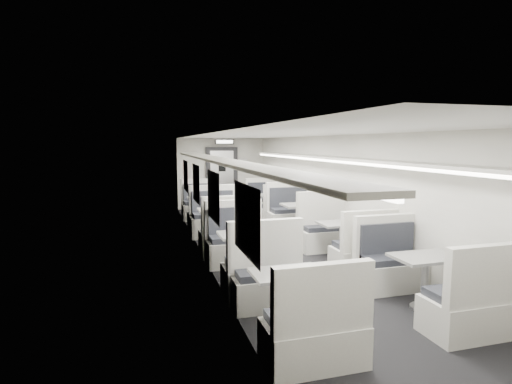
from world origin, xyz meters
TOP-DOWN VIEW (x-y plane):
  - room at (0.00, 0.00)m, footprint 3.24×12.24m
  - booth_left_a at (-1.00, 3.29)m, footprint 1.08×2.20m
  - booth_left_b at (-1.00, 1.02)m, footprint 1.12×2.28m
  - booth_left_c at (-1.00, -1.33)m, footprint 1.09×2.20m
  - booth_left_d at (-1.00, -3.25)m, footprint 1.02×2.07m
  - booth_right_a at (1.00, 3.56)m, footprint 1.05×2.12m
  - booth_right_b at (1.00, 1.13)m, footprint 1.14×2.30m
  - booth_right_c at (1.00, -0.81)m, footprint 1.04×2.11m
  - booth_right_d at (1.00, -3.16)m, footprint 1.03×2.10m
  - passenger at (-0.80, 2.78)m, footprint 0.55×0.38m
  - window_a at (-1.49, 3.40)m, footprint 0.02×1.18m
  - window_b at (-1.49, 1.20)m, footprint 0.02×1.18m
  - window_c at (-1.49, -1.00)m, footprint 0.02×1.18m
  - window_d at (-1.49, -3.20)m, footprint 0.02×1.18m
  - luggage_rack_left at (-1.24, -0.30)m, footprint 0.46×10.40m
  - luggage_rack_right at (1.24, -0.30)m, footprint 0.46×10.40m
  - vestibule_door at (0.00, 5.93)m, footprint 1.10×0.13m
  - exit_sign at (0.00, 5.44)m, footprint 0.62×0.12m
  - wall_notice at (0.75, 5.92)m, footprint 0.32×0.02m

SIDE VIEW (x-z plane):
  - booth_left_d at x=-1.00m, z-range -0.18..0.92m
  - booth_right_d at x=1.00m, z-range -0.19..0.94m
  - booth_right_c at x=1.00m, z-range -0.19..0.94m
  - booth_right_a at x=1.00m, z-range -0.19..0.95m
  - booth_left_a at x=-1.00m, z-range -0.19..0.98m
  - booth_left_c at x=-1.00m, z-range -0.20..0.98m
  - booth_left_b at x=-1.00m, z-range -0.20..1.02m
  - booth_right_b at x=1.00m, z-range -0.20..1.03m
  - passenger at x=-0.80m, z-range 0.00..1.44m
  - vestibule_door at x=0.00m, z-range -0.01..2.09m
  - room at x=0.00m, z-range -0.12..2.52m
  - window_a at x=-1.49m, z-range 0.93..1.77m
  - window_b at x=-1.49m, z-range 0.93..1.77m
  - window_c at x=-1.49m, z-range 0.93..1.77m
  - window_d at x=-1.49m, z-range 0.93..1.77m
  - wall_notice at x=0.75m, z-range 1.30..1.70m
  - luggage_rack_left at x=-1.24m, z-range 1.87..1.96m
  - luggage_rack_right at x=1.24m, z-range 1.87..1.96m
  - exit_sign at x=0.00m, z-range 2.20..2.36m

